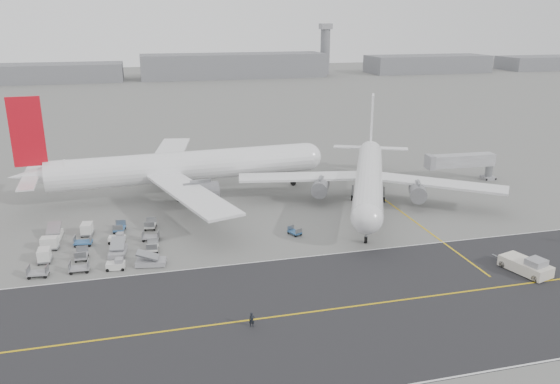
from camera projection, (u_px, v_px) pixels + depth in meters
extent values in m
plane|color=gray|center=(259.00, 256.00, 83.33)|extent=(700.00, 700.00, 0.00)
cube|color=#2A2A2C|center=(329.00, 310.00, 67.87)|extent=(220.00, 32.00, 0.02)
cube|color=gold|center=(329.00, 310.00, 67.87)|extent=(220.00, 0.30, 0.01)
cube|color=silver|center=(294.00, 258.00, 82.45)|extent=(220.00, 0.25, 0.01)
cube|color=gold|center=(421.00, 226.00, 94.94)|extent=(0.30, 40.00, 0.01)
cylinder|color=slate|center=(325.00, 52.00, 347.08)|extent=(6.00, 6.00, 28.00)
cube|color=gray|center=(326.00, 26.00, 342.36)|extent=(7.00, 7.00, 3.50)
cylinder|color=white|center=(185.00, 166.00, 109.66)|extent=(52.73, 9.06, 6.01)
sphere|color=white|center=(307.00, 157.00, 117.19)|extent=(5.89, 5.89, 5.89)
cone|color=white|center=(37.00, 176.00, 101.63)|extent=(10.54, 6.00, 5.41)
cube|color=red|center=(27.00, 132.00, 98.91)|extent=(5.78, 0.83, 12.80)
cube|color=white|center=(28.00, 183.00, 96.51)|extent=(3.43, 9.75, 0.25)
cube|color=white|center=(34.00, 168.00, 106.10)|extent=(3.43, 9.75, 0.25)
cube|color=white|center=(191.00, 194.00, 95.14)|extent=(14.69, 29.39, 0.45)
cube|color=white|center=(170.00, 153.00, 123.90)|extent=(11.62, 29.48, 0.45)
cylinder|color=slate|center=(201.00, 192.00, 100.84)|extent=(6.60, 4.10, 3.73)
cylinder|color=slate|center=(184.00, 164.00, 120.59)|extent=(6.60, 4.10, 3.73)
cylinder|color=black|center=(293.00, 183.00, 117.98)|extent=(1.16, 0.57, 1.14)
cylinder|color=black|center=(179.00, 199.00, 107.54)|extent=(1.16, 0.57, 1.14)
cylinder|color=black|center=(175.00, 189.00, 114.09)|extent=(1.16, 0.57, 1.14)
cylinder|color=gray|center=(293.00, 176.00, 117.49)|extent=(0.36, 0.36, 3.16)
cylinder|color=white|center=(369.00, 178.00, 104.79)|extent=(22.63, 42.73, 5.10)
sphere|color=white|center=(367.00, 218.00, 83.91)|extent=(5.00, 5.00, 5.00)
cone|color=white|center=(370.00, 149.00, 126.56)|extent=(7.70, 9.79, 4.59)
cube|color=white|center=(372.00, 118.00, 124.92)|extent=(2.43, 4.67, 10.84)
cube|color=white|center=(351.00, 147.00, 128.00)|extent=(8.43, 5.52, 0.25)
cube|color=white|center=(390.00, 148.00, 126.58)|extent=(8.43, 5.52, 0.25)
cube|color=white|center=(300.00, 177.00, 108.14)|extent=(24.97, 9.51, 0.45)
cube|color=white|center=(440.00, 183.00, 103.86)|extent=(22.60, 19.25, 0.45)
cylinder|color=slate|center=(320.00, 187.00, 105.82)|extent=(5.08, 6.24, 3.16)
cylinder|color=slate|center=(418.00, 192.00, 102.88)|extent=(5.08, 6.24, 3.16)
cylinder|color=black|center=(366.00, 240.00, 87.89)|extent=(0.90, 1.21, 1.10)
cylinder|color=black|center=(352.00, 198.00, 108.23)|extent=(0.90, 1.21, 1.10)
cylinder|color=black|center=(384.00, 200.00, 107.25)|extent=(0.90, 1.21, 1.10)
cylinder|color=gray|center=(366.00, 232.00, 87.48)|extent=(0.36, 0.36, 2.68)
cube|color=beige|center=(525.00, 266.00, 77.64)|extent=(5.11, 7.55, 1.56)
cube|color=gray|center=(536.00, 263.00, 76.01)|extent=(2.96, 2.81, 1.00)
cylinder|color=gray|center=(500.00, 258.00, 81.24)|extent=(0.97, 2.83, 0.18)
cylinder|color=black|center=(535.00, 279.00, 74.89)|extent=(0.70, 1.08, 1.00)
cylinder|color=black|center=(548.00, 274.00, 76.28)|extent=(0.70, 1.08, 1.00)
cylinder|color=black|center=(503.00, 264.00, 79.28)|extent=(0.70, 1.08, 1.00)
cylinder|color=black|center=(516.00, 260.00, 80.67)|extent=(0.70, 1.08, 1.00)
cylinder|color=gray|center=(489.00, 170.00, 122.20)|extent=(1.63, 1.63, 4.08)
cube|color=gray|center=(488.00, 178.00, 122.72)|extent=(2.78, 2.78, 0.71)
cube|color=#B6B6BB|center=(461.00, 160.00, 120.07)|extent=(15.41, 3.63, 2.65)
cube|color=gray|center=(430.00, 162.00, 118.70)|extent=(1.39, 3.32, 3.06)
cylinder|color=black|center=(490.00, 176.00, 123.99)|extent=(0.34, 0.63, 0.61)
imported|color=black|center=(252.00, 320.00, 63.90)|extent=(0.70, 0.50, 1.82)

